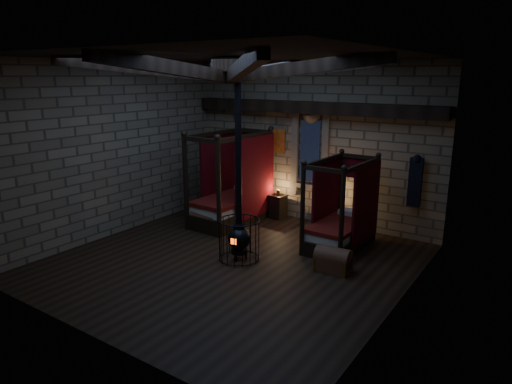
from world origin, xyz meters
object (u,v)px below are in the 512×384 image
Objects in this scene: trunk_left at (206,221)px; stove at (239,234)px; bed_right at (341,225)px; bed_left at (232,200)px; trunk_right at (333,260)px.

trunk_left is 0.19× the size of stove.
trunk_left is at bearing -163.79° from bed_right.
bed_left is 3.20m from bed_right.
trunk_right is (3.75, -0.50, -0.02)m from trunk_left.
bed_left is at bearing 123.51° from stove.
trunk_left is 2.16m from stove.
bed_left is at bearing 81.86° from trunk_left.
trunk_left is (-0.12, -0.96, -0.35)m from bed_left.
bed_left is 3.34× the size of trunk_right.
trunk_right is at bearing -8.70° from trunk_left.
stove reaches higher than trunk_right.
bed_right is 2.66× the size of trunk_left.
bed_left reaches higher than trunk_left.
trunk_right is (0.44, -1.37, -0.27)m from bed_right.
trunk_right is 2.03m from stove.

